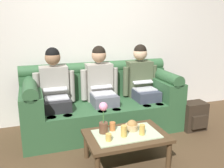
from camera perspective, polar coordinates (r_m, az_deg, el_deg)
back_wall_patterned at (r=3.94m, az=-4.90°, el=12.74°), size 6.00×0.12×2.90m
couch at (r=3.64m, az=-2.50°, el=-4.75°), size 2.22×0.88×0.96m
person_left at (r=3.43m, az=-12.99°, el=-1.29°), size 0.56×0.67×1.22m
person_middle at (r=3.55m, az=-2.54°, el=-0.39°), size 0.56×0.67×1.22m
person_right at (r=3.77m, az=6.96°, el=0.44°), size 0.56×0.67×1.22m
coffee_table at (r=2.81m, az=3.30°, el=-12.31°), size 0.90×0.59×0.36m
flower_vase at (r=2.73m, az=-1.99°, el=-8.05°), size 0.10×0.10×0.36m
snack_bowl at (r=2.86m, az=4.64°, el=-9.63°), size 0.15×0.15×0.12m
cup_near_left at (r=2.75m, az=6.97°, el=-10.45°), size 0.06×0.06×0.11m
cup_near_right at (r=2.61m, az=-0.79°, el=-12.21°), size 0.06×0.06×0.08m
cup_far_center at (r=2.69m, az=2.74°, el=-10.80°), size 0.07×0.07×0.12m
cup_far_left at (r=2.83m, az=0.11°, el=-9.76°), size 0.07×0.07×0.10m
backpack_right at (r=3.84m, az=18.41°, el=-7.08°), size 0.34×0.28×0.42m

